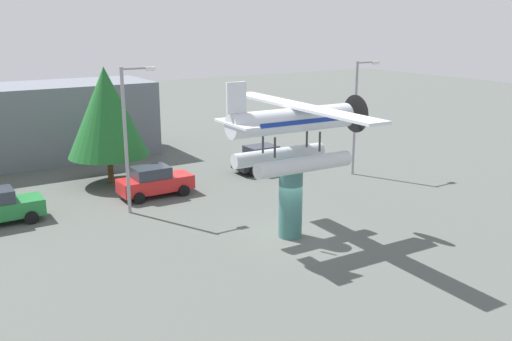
{
  "coord_description": "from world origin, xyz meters",
  "views": [
    {
      "loc": [
        -14.36,
        -19.87,
        9.76
      ],
      "look_at": [
        0.0,
        3.0,
        2.51
      ],
      "focal_mm": 39.12,
      "sensor_mm": 36.0,
      "label": 1
    }
  ],
  "objects_px": {
    "tree_east": "(106,112)",
    "floatplane_monument": "(294,131)",
    "car_far_black": "(263,158)",
    "car_mid_red": "(155,181)",
    "storefront_building": "(47,122)",
    "streetlight_primary": "(129,130)",
    "display_pedestal": "(291,202)",
    "streetlight_secondary": "(358,109)"
  },
  "relations": [
    {
      "from": "storefront_building",
      "to": "floatplane_monument",
      "type": "bearing_deg",
      "value": -74.54
    },
    {
      "from": "storefront_building",
      "to": "display_pedestal",
      "type": "bearing_deg",
      "value": -74.86
    },
    {
      "from": "streetlight_primary",
      "to": "display_pedestal",
      "type": "bearing_deg",
      "value": -55.27
    },
    {
      "from": "floatplane_monument",
      "to": "streetlight_primary",
      "type": "distance_m",
      "value": 8.88
    },
    {
      "from": "streetlight_primary",
      "to": "tree_east",
      "type": "distance_m",
      "value": 6.13
    },
    {
      "from": "streetlight_primary",
      "to": "floatplane_monument",
      "type": "bearing_deg",
      "value": -54.59
    },
    {
      "from": "car_far_black",
      "to": "tree_east",
      "type": "distance_m",
      "value": 10.57
    },
    {
      "from": "streetlight_secondary",
      "to": "storefront_building",
      "type": "height_order",
      "value": "streetlight_secondary"
    },
    {
      "from": "display_pedestal",
      "to": "floatplane_monument",
      "type": "relative_size",
      "value": 0.32
    },
    {
      "from": "streetlight_secondary",
      "to": "storefront_building",
      "type": "xyz_separation_m",
      "value": [
        -16.06,
        15.21,
        -1.58
      ]
    },
    {
      "from": "floatplane_monument",
      "to": "streetlight_secondary",
      "type": "distance_m",
      "value": 12.09
    },
    {
      "from": "tree_east",
      "to": "floatplane_monument",
      "type": "bearing_deg",
      "value": -71.83
    },
    {
      "from": "floatplane_monument",
      "to": "car_far_black",
      "type": "xyz_separation_m",
      "value": [
        5.2,
        10.55,
        -4.14
      ]
    },
    {
      "from": "streetlight_secondary",
      "to": "tree_east",
      "type": "relative_size",
      "value": 1.02
    },
    {
      "from": "display_pedestal",
      "to": "storefront_building",
      "type": "xyz_separation_m",
      "value": [
        -5.95,
        22.0,
        1.04
      ]
    },
    {
      "from": "streetlight_primary",
      "to": "tree_east",
      "type": "height_order",
      "value": "streetlight_primary"
    },
    {
      "from": "car_far_black",
      "to": "tree_east",
      "type": "height_order",
      "value": "tree_east"
    },
    {
      "from": "car_far_black",
      "to": "streetlight_secondary",
      "type": "distance_m",
      "value": 6.97
    },
    {
      "from": "streetlight_primary",
      "to": "storefront_building",
      "type": "bearing_deg",
      "value": 93.69
    },
    {
      "from": "car_far_black",
      "to": "tree_east",
      "type": "bearing_deg",
      "value": 163.99
    },
    {
      "from": "display_pedestal",
      "to": "storefront_building",
      "type": "bearing_deg",
      "value": 105.14
    },
    {
      "from": "floatplane_monument",
      "to": "car_mid_red",
      "type": "height_order",
      "value": "floatplane_monument"
    },
    {
      "from": "car_mid_red",
      "to": "storefront_building",
      "type": "bearing_deg",
      "value": 103.17
    },
    {
      "from": "storefront_building",
      "to": "streetlight_primary",
      "type": "bearing_deg",
      "value": -86.31
    },
    {
      "from": "display_pedestal",
      "to": "car_mid_red",
      "type": "relative_size",
      "value": 0.8
    },
    {
      "from": "streetlight_primary",
      "to": "tree_east",
      "type": "bearing_deg",
      "value": 82.8
    },
    {
      "from": "car_mid_red",
      "to": "storefront_building",
      "type": "height_order",
      "value": "storefront_building"
    },
    {
      "from": "floatplane_monument",
      "to": "streetlight_secondary",
      "type": "relative_size",
      "value": 1.42
    },
    {
      "from": "tree_east",
      "to": "car_mid_red",
      "type": "bearing_deg",
      "value": -72.69
    },
    {
      "from": "streetlight_secondary",
      "to": "car_far_black",
      "type": "bearing_deg",
      "value": 141.83
    },
    {
      "from": "storefront_building",
      "to": "car_mid_red",
      "type": "bearing_deg",
      "value": -76.83
    },
    {
      "from": "storefront_building",
      "to": "tree_east",
      "type": "height_order",
      "value": "tree_east"
    },
    {
      "from": "car_far_black",
      "to": "storefront_building",
      "type": "relative_size",
      "value": 0.28
    },
    {
      "from": "car_mid_red",
      "to": "car_far_black",
      "type": "relative_size",
      "value": 1.0
    },
    {
      "from": "display_pedestal",
      "to": "streetlight_secondary",
      "type": "relative_size",
      "value": 0.46
    },
    {
      "from": "streetlight_secondary",
      "to": "storefront_building",
      "type": "bearing_deg",
      "value": 136.57
    },
    {
      "from": "tree_east",
      "to": "car_far_black",
      "type": "bearing_deg",
      "value": -16.01
    },
    {
      "from": "car_far_black",
      "to": "tree_east",
      "type": "relative_size",
      "value": 0.59
    },
    {
      "from": "display_pedestal",
      "to": "tree_east",
      "type": "distance_m",
      "value": 14.22
    },
    {
      "from": "car_far_black",
      "to": "storefront_building",
      "type": "distance_m",
      "value": 16.18
    },
    {
      "from": "display_pedestal",
      "to": "storefront_building",
      "type": "height_order",
      "value": "storefront_building"
    },
    {
      "from": "car_mid_red",
      "to": "streetlight_secondary",
      "type": "relative_size",
      "value": 0.57
    }
  ]
}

